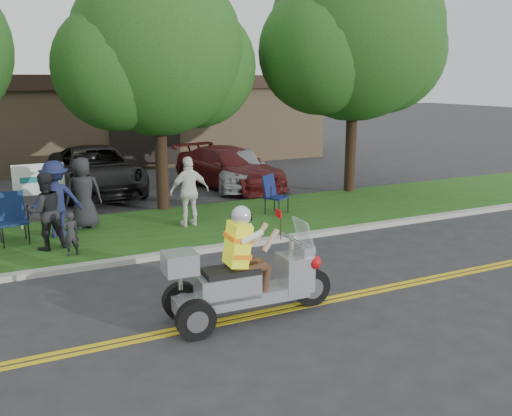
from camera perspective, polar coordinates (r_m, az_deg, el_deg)
name	(u,v)px	position (r m, az deg, el deg)	size (l,w,h in m)	color
ground	(251,303)	(9.71, -0.55, -9.94)	(120.00, 120.00, 0.00)	#28282B
centerline_near	(265,315)	(9.23, 1.01, -11.20)	(60.00, 0.10, 0.01)	gold
centerline_far	(261,311)	(9.36, 0.56, -10.83)	(60.00, 0.10, 0.01)	gold
curb	(194,251)	(12.35, -6.57, -4.53)	(60.00, 0.25, 0.12)	#A8A89E
grass_verge	(167,228)	(14.32, -9.40, -2.11)	(60.00, 4.00, 0.10)	#1D4311
commercial_building	(124,117)	(27.72, -13.71, 9.30)	(18.00, 8.20, 4.00)	#9E7F5B
tree_mid	(159,57)	(15.91, -10.19, 15.36)	(5.88, 4.80, 7.05)	#332114
tree_right	(356,41)	(18.62, 10.48, 16.88)	(6.86, 5.60, 8.07)	#332114
business_sign	(39,183)	(14.93, -21.87, 2.47)	(1.25, 0.06, 1.75)	silver
trike_scooter	(244,280)	(8.89, -1.28, -7.56)	(2.92, 0.99, 1.92)	black
lawn_chair_a	(12,215)	(13.82, -24.32, -0.64)	(0.69, 0.71, 1.19)	black
lawn_chair_b	(273,192)	(15.39, 1.79, 1.71)	(0.80, 0.80, 1.09)	black
spectator_adult_mid	(45,211)	(12.94, -21.29, -0.32)	(0.85, 0.66, 1.75)	black
spectator_adult_right	(189,191)	(14.09, -7.03, 1.74)	(1.07, 0.44, 1.82)	white
spectator_chair_a	(56,199)	(13.88, -20.33, 0.89)	(1.20, 0.69, 1.86)	#181F45
spectator_chair_b	(83,193)	(14.46, -17.72, 1.54)	(0.90, 0.59, 1.84)	black
child_left	(71,234)	(12.38, -18.91, -2.58)	(0.35, 0.23, 0.97)	black
parked_car_mid	(95,170)	(19.43, -16.55, 3.86)	(2.63, 5.71, 1.59)	black
parked_car_right	(229,168)	(19.57, -2.83, 4.27)	(2.03, 4.99, 1.45)	#511313
parked_car_far_right	(238,167)	(19.56, -1.86, 4.29)	(1.73, 4.29, 1.46)	#A3A4AA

